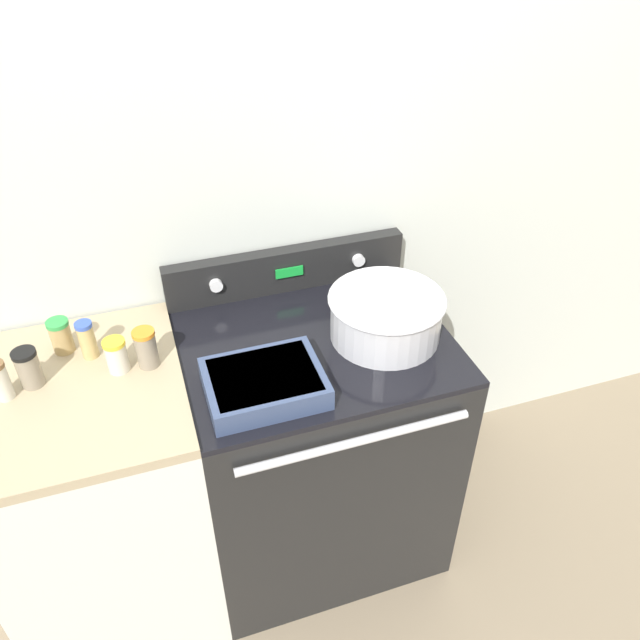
{
  "coord_description": "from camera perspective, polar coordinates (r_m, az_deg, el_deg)",
  "views": [
    {
      "loc": [
        -0.44,
        -1.03,
        2.04
      ],
      "look_at": [
        0.02,
        0.34,
        0.96
      ],
      "focal_mm": 35.0,
      "sensor_mm": 36.0,
      "label": 1
    }
  ],
  "objects": [
    {
      "name": "ground_plane",
      "position": [
        2.33,
        2.37,
        -24.53
      ],
      "size": [
        12.0,
        12.0,
        0.0
      ],
      "primitive_type": "plane",
      "color": "gray"
    },
    {
      "name": "kitchen_wall",
      "position": [
        1.93,
        -3.84,
        12.51
      ],
      "size": [
        8.0,
        0.05,
        2.5
      ],
      "color": "silver",
      "rests_on": "ground_plane"
    },
    {
      "name": "stove_range",
      "position": [
        2.13,
        -0.38,
        -11.45
      ],
      "size": [
        0.78,
        0.67,
        0.9
      ],
      "color": "black",
      "rests_on": "ground_plane"
    },
    {
      "name": "control_panel",
      "position": [
        2.01,
        -3.07,
        4.67
      ],
      "size": [
        0.78,
        0.07,
        0.14
      ],
      "color": "black",
      "rests_on": "stove_range"
    },
    {
      "name": "side_counter",
      "position": [
        2.09,
        -18.85,
        -15.11
      ],
      "size": [
        0.57,
        0.64,
        0.92
      ],
      "color": "silver",
      "rests_on": "ground_plane"
    },
    {
      "name": "mixing_bowl",
      "position": [
        1.8,
        6.04,
        0.55
      ],
      "size": [
        0.34,
        0.34,
        0.14
      ],
      "color": "silver",
      "rests_on": "stove_range"
    },
    {
      "name": "casserole_dish",
      "position": [
        1.64,
        -5.11,
        -5.69
      ],
      "size": [
        0.31,
        0.24,
        0.06
      ],
      "color": "#38476B",
      "rests_on": "stove_range"
    },
    {
      "name": "ladle",
      "position": [
        2.0,
        8.85,
        2.84
      ],
      "size": [
        0.07,
        0.3,
        0.07
      ],
      "color": "#B7B7B7",
      "rests_on": "stove_range"
    },
    {
      "name": "spice_jar_orange_cap",
      "position": [
        1.75,
        -15.61,
        -2.48
      ],
      "size": [
        0.06,
        0.06,
        0.11
      ],
      "color": "gray",
      "rests_on": "side_counter"
    },
    {
      "name": "spice_jar_yellow_cap",
      "position": [
        1.76,
        -18.11,
        -3.09
      ],
      "size": [
        0.06,
        0.06,
        0.1
      ],
      "color": "beige",
      "rests_on": "side_counter"
    },
    {
      "name": "spice_jar_blue_cap",
      "position": [
        1.83,
        -20.52,
        -1.68
      ],
      "size": [
        0.05,
        0.05,
        0.11
      ],
      "color": "tan",
      "rests_on": "side_counter"
    },
    {
      "name": "spice_jar_green_cap",
      "position": [
        1.88,
        -22.61,
        -1.35
      ],
      "size": [
        0.06,
        0.06,
        0.1
      ],
      "color": "tan",
      "rests_on": "side_counter"
    },
    {
      "name": "spice_jar_black_cap",
      "position": [
        1.79,
        -25.1,
        -3.99
      ],
      "size": [
        0.06,
        0.06,
        0.11
      ],
      "color": "gray",
      "rests_on": "side_counter"
    },
    {
      "name": "spice_jar_brown_cap",
      "position": [
        1.78,
        -27.19,
        -4.94
      ],
      "size": [
        0.05,
        0.05,
        0.11
      ],
      "color": "beige",
      "rests_on": "side_counter"
    }
  ]
}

